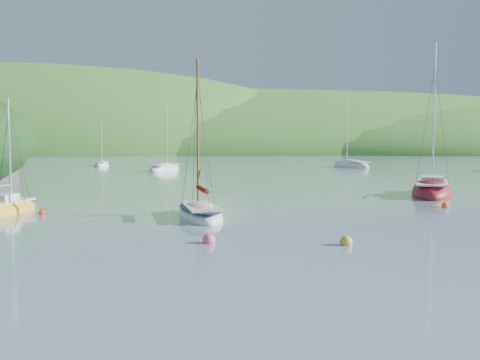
{
  "coord_description": "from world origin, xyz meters",
  "views": [
    {
      "loc": [
        -2.49,
        -20.96,
        3.95
      ],
      "look_at": [
        -0.46,
        8.0,
        1.82
      ],
      "focal_mm": 40.0,
      "sensor_mm": 36.0,
      "label": 1
    }
  ],
  "objects": [
    {
      "name": "mooring_buoys",
      "position": [
        0.16,
        2.94,
        0.12
      ],
      "size": [
        23.31,
        11.21,
        0.5
      ],
      "color": "gold",
      "rests_on": "ground"
    },
    {
      "name": "sloop_red",
      "position": [
        14.1,
        16.5,
        0.22
      ],
      "size": [
        5.82,
        8.56,
        12.02
      ],
      "rotation": [
        0.0,
        0.0,
        -0.41
      ],
      "color": "maroon",
      "rests_on": "ground"
    },
    {
      "name": "sailboat_yellow",
      "position": [
        -13.31,
        8.85,
        0.17
      ],
      "size": [
        3.13,
        5.52,
        6.9
      ],
      "rotation": [
        0.0,
        0.0,
        -0.22
      ],
      "color": "gold",
      "rests_on": "ground"
    },
    {
      "name": "distant_sloop_b",
      "position": [
        19.46,
        56.9,
        0.19
      ],
      "size": [
        5.38,
        8.26,
        11.12
      ],
      "rotation": [
        0.0,
        0.0,
        0.37
      ],
      "color": "white",
      "rests_on": "ground"
    },
    {
      "name": "daysailer_white",
      "position": [
        -2.62,
        6.41,
        0.21
      ],
      "size": [
        3.0,
        6.0,
        8.82
      ],
      "rotation": [
        0.0,
        0.0,
        0.16
      ],
      "color": "white",
      "rests_on": "ground"
    },
    {
      "name": "distant_sloop_a",
      "position": [
        -7.44,
        48.99,
        0.17
      ],
      "size": [
        4.98,
        7.24,
        9.78
      ],
      "rotation": [
        0.0,
        0.0,
        -0.42
      ],
      "color": "white",
      "rests_on": "ground"
    },
    {
      "name": "distant_sloop_c",
      "position": [
        -18.17,
        63.18,
        0.15
      ],
      "size": [
        2.19,
        5.82,
        8.24
      ],
      "rotation": [
        0.0,
        0.0,
        0.03
      ],
      "color": "white",
      "rests_on": "ground"
    },
    {
      "name": "shoreline_hills",
      "position": [
        -9.66,
        172.42,
        0.0
      ],
      "size": [
        690.0,
        135.0,
        56.0
      ],
      "color": "#33702A",
      "rests_on": "ground"
    },
    {
      "name": "ground",
      "position": [
        0.0,
        0.0,
        0.0
      ],
      "size": [
        700.0,
        700.0,
        0.0
      ],
      "primitive_type": "plane",
      "color": "gray",
      "rests_on": "ground"
    }
  ]
}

